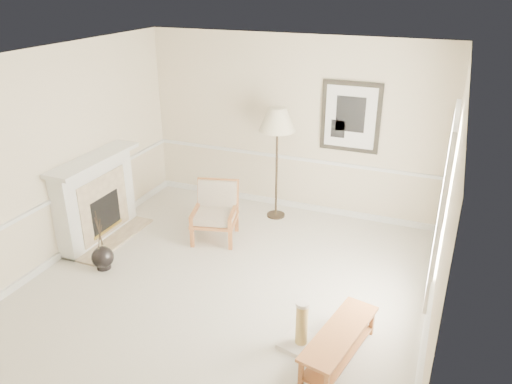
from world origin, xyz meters
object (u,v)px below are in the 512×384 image
floor_vase (103,258)px  bench (339,340)px  scratching_post (301,332)px  armchair (216,208)px  floor_lamp (277,123)px

floor_vase → bench: bearing=-8.5°
scratching_post → floor_vase: bearing=170.9°
armchair → bench: size_ratio=0.68×
floor_lamp → scratching_post: bearing=-65.1°
armchair → scratching_post: size_ratio=1.51×
floor_lamp → armchair: bearing=-122.0°
armchair → scratching_post: (1.96, -1.90, -0.28)m
floor_vase → floor_lamp: size_ratio=0.48×
armchair → floor_lamp: 1.64m
scratching_post → bench: bearing=-4.6°
armchair → bench: (2.38, -1.94, -0.23)m
floor_lamp → bench: size_ratio=1.45×
floor_vase → bench: floor_vase is taller
armchair → floor_lamp: size_ratio=0.47×
bench → scratching_post: (-0.42, 0.03, -0.05)m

